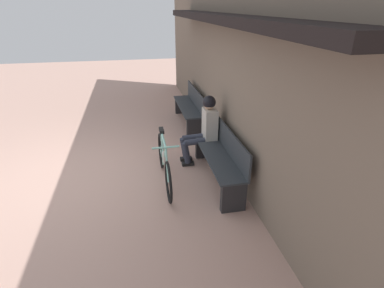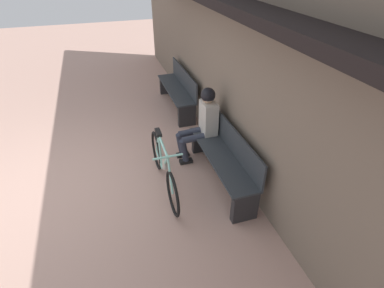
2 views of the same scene
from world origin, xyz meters
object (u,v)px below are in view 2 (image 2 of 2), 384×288
person_seated (203,120)px  park_bench_far (178,90)px  park_bench_near (225,157)px  bicycle (164,168)px

person_seated → park_bench_far: bearing=176.6°
park_bench_near → park_bench_far: (-2.64, 0.00, 0.00)m
park_bench_near → park_bench_far: bearing=180.0°
person_seated → park_bench_far: size_ratio=0.70×
park_bench_near → person_seated: bearing=-170.3°
bicycle → person_seated: bearing=126.0°
bicycle → park_bench_far: park_bench_far is taller
person_seated → park_bench_far: person_seated is taller
park_bench_near → park_bench_far: size_ratio=1.00×
park_bench_near → person_seated: (-0.69, -0.12, 0.30)m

